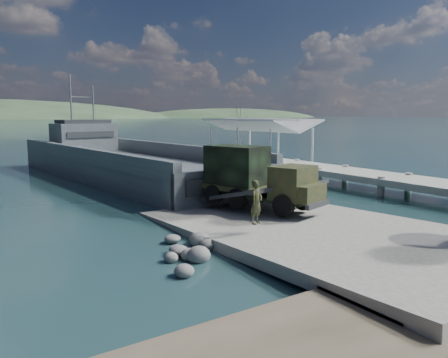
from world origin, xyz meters
TOP-DOWN VIEW (x-y plane):
  - ground at (0.00, 0.00)m, footprint 1400.00×1400.00m
  - boat_ramp at (0.00, -1.00)m, footprint 10.00×18.00m
  - shoreline_rocks at (-6.20, 0.50)m, footprint 3.20×5.60m
  - pier at (13.00, 18.77)m, footprint 6.40×44.00m
  - landing_craft at (-0.14, 22.25)m, footprint 11.77×36.01m
  - military_truck at (0.40, 4.25)m, footprint 4.14×7.63m
  - soldier at (-2.86, -0.15)m, footprint 0.84×0.70m
  - sailboat_near at (17.85, 30.68)m, footprint 2.71×5.61m
  - sailboat_far at (20.65, 33.78)m, footprint 3.39×5.76m

SIDE VIEW (x-z plane):
  - ground at x=0.00m, z-range 0.00..0.00m
  - shoreline_rocks at x=-6.20m, z-range -0.45..0.45m
  - boat_ramp at x=0.00m, z-range 0.00..0.50m
  - sailboat_near at x=17.85m, z-range -2.94..3.64m
  - sailboat_far at x=20.65m, z-range -3.02..3.74m
  - landing_craft at x=-0.14m, z-range -4.40..6.12m
  - soldier at x=-2.86m, z-range 0.50..2.46m
  - pier at x=13.00m, z-range -1.45..4.65m
  - military_truck at x=0.40m, z-range 0.49..3.89m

